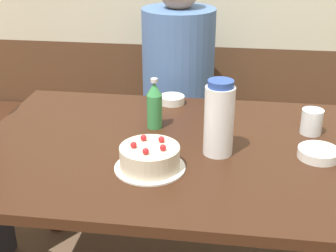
{
  "coord_description": "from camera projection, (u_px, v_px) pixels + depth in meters",
  "views": [
    {
      "loc": [
        0.19,
        -1.44,
        1.45
      ],
      "look_at": [
        -0.02,
        0.05,
        0.77
      ],
      "focal_mm": 50.0,
      "sensor_mm": 36.0,
      "label": 1
    }
  ],
  "objects": [
    {
      "name": "bench_seat",
      "position": [
        191.0,
        160.0,
        2.58
      ],
      "size": [
        2.7,
        0.38,
        0.43
      ],
      "color": "#381E11",
      "rests_on": "ground_plane"
    },
    {
      "name": "dining_table",
      "position": [
        171.0,
        166.0,
        1.65
      ],
      "size": [
        1.37,
        0.94,
        0.72
      ],
      "color": "#381E11",
      "rests_on": "ground_plane"
    },
    {
      "name": "birthday_cake",
      "position": [
        150.0,
        158.0,
        1.46
      ],
      "size": [
        0.22,
        0.22,
        0.1
      ],
      "color": "white",
      "rests_on": "dining_table"
    },
    {
      "name": "water_pitcher",
      "position": [
        219.0,
        119.0,
        1.52
      ],
      "size": [
        0.1,
        0.1,
        0.26
      ],
      "color": "white",
      "rests_on": "dining_table"
    },
    {
      "name": "soju_bottle",
      "position": [
        154.0,
        105.0,
        1.72
      ],
      "size": [
        0.06,
        0.06,
        0.19
      ],
      "color": "#388E4C",
      "rests_on": "dining_table"
    },
    {
      "name": "bowl_soup_white",
      "position": [
        318.0,
        153.0,
        1.53
      ],
      "size": [
        0.14,
        0.14,
        0.03
      ],
      "color": "white",
      "rests_on": "dining_table"
    },
    {
      "name": "bowl_rice_small",
      "position": [
        172.0,
        100.0,
        1.98
      ],
      "size": [
        0.11,
        0.11,
        0.03
      ],
      "color": "white",
      "rests_on": "dining_table"
    },
    {
      "name": "glass_water_tall",
      "position": [
        312.0,
        122.0,
        1.69
      ],
      "size": [
        0.08,
        0.08,
        0.09
      ],
      "color": "silver",
      "rests_on": "dining_table"
    },
    {
      "name": "person_teal_shirt",
      "position": [
        178.0,
        101.0,
        2.34
      ],
      "size": [
        0.35,
        0.35,
        1.24
      ],
      "rotation": [
        0.0,
        0.0,
        -1.57
      ],
      "color": "#33333D",
      "rests_on": "ground_plane"
    }
  ]
}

